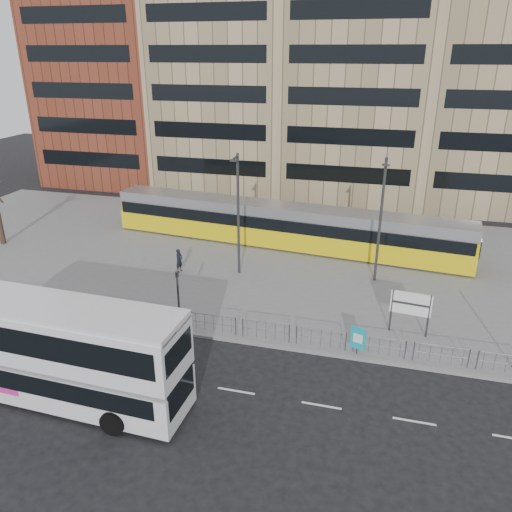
% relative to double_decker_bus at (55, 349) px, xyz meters
% --- Properties ---
extents(ground, '(120.00, 120.00, 0.00)m').
position_rel_double_decker_bus_xyz_m(ground, '(5.54, 6.47, -2.60)').
color(ground, black).
rests_on(ground, ground).
extents(plaza, '(64.00, 24.00, 0.15)m').
position_rel_double_decker_bus_xyz_m(plaza, '(5.54, 18.47, -2.53)').
color(plaza, slate).
rests_on(plaza, ground).
extents(kerb, '(64.00, 0.25, 0.17)m').
position_rel_double_decker_bus_xyz_m(kerb, '(5.54, 6.52, -2.53)').
color(kerb, gray).
rests_on(kerb, ground).
extents(building_row, '(70.40, 18.40, 31.20)m').
position_rel_double_decker_bus_xyz_m(building_row, '(7.09, 40.74, 10.31)').
color(building_row, brown).
rests_on(building_row, ground).
extents(pedestrian_barrier, '(32.07, 0.07, 1.10)m').
position_rel_double_decker_bus_xyz_m(pedestrian_barrier, '(7.54, 6.97, -1.62)').
color(pedestrian_barrier, gray).
rests_on(pedestrian_barrier, plaza).
extents(road_markings, '(62.00, 0.12, 0.01)m').
position_rel_double_decker_bus_xyz_m(road_markings, '(6.54, 2.47, -2.60)').
color(road_markings, white).
rests_on(road_markings, ground).
extents(double_decker_bus, '(12.13, 3.42, 4.82)m').
position_rel_double_decker_bus_xyz_m(double_decker_bus, '(0.00, 0.00, 0.00)').
color(double_decker_bus, silver).
rests_on(double_decker_bus, ground).
extents(tram, '(28.83, 5.71, 3.38)m').
position_rel_double_decker_bus_xyz_m(tram, '(5.76, 21.04, -0.76)').
color(tram, yellow).
rests_on(tram, plaza).
extents(station_sign, '(2.18, 0.33, 2.52)m').
position_rel_double_decker_bus_xyz_m(station_sign, '(15.30, 9.60, -0.71)').
color(station_sign, '#2D2D30').
rests_on(station_sign, plaza).
extents(ad_panel, '(0.79, 0.31, 1.53)m').
position_rel_double_decker_bus_xyz_m(ad_panel, '(12.74, 6.86, -1.56)').
color(ad_panel, '#2D2D30').
rests_on(ad_panel, plaza).
extents(pedestrian, '(0.54, 0.70, 1.71)m').
position_rel_double_decker_bus_xyz_m(pedestrian, '(-0.24, 14.11, -1.60)').
color(pedestrian, black).
rests_on(pedestrian, plaza).
extents(traffic_light_west, '(0.17, 0.21, 3.10)m').
position_rel_double_decker_bus_xyz_m(traffic_light_west, '(2.50, 7.66, -0.48)').
color(traffic_light_west, '#2D2D30').
rests_on(traffic_light_west, plaza).
extents(lamp_post_west, '(0.45, 1.04, 8.45)m').
position_rel_double_decker_bus_xyz_m(lamp_post_west, '(3.90, 14.95, 2.15)').
color(lamp_post_west, '#2D2D30').
rests_on(lamp_post_west, plaza).
extents(lamp_post_east, '(0.45, 1.04, 8.42)m').
position_rel_double_decker_bus_xyz_m(lamp_post_east, '(13.22, 16.20, 2.13)').
color(lamp_post_east, '#2D2D30').
rests_on(lamp_post_east, plaza).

